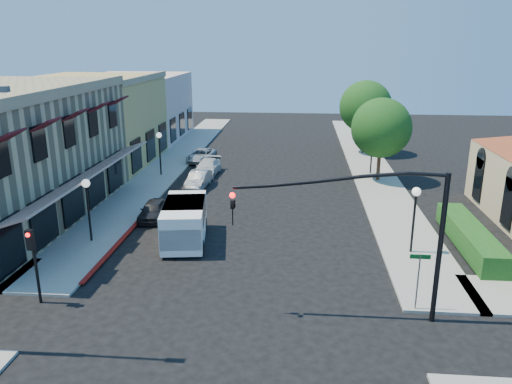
# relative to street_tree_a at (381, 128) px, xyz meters

# --- Properties ---
(ground) EXTENTS (120.00, 120.00, 0.00)m
(ground) POSITION_rel_street_tree_a_xyz_m (-8.80, -22.00, -4.19)
(ground) COLOR black
(ground) RESTS_ON ground
(sidewalk_left) EXTENTS (3.50, 50.00, 0.12)m
(sidewalk_left) POSITION_rel_street_tree_a_xyz_m (-17.55, 5.00, -4.13)
(sidewalk_left) COLOR gray
(sidewalk_left) RESTS_ON ground
(sidewalk_right) EXTENTS (3.50, 50.00, 0.12)m
(sidewalk_right) POSITION_rel_street_tree_a_xyz_m (-0.05, 5.00, -4.13)
(sidewalk_right) COLOR gray
(sidewalk_right) RESTS_ON ground
(curb_red_strip) EXTENTS (0.25, 10.00, 0.06)m
(curb_red_strip) POSITION_rel_street_tree_a_xyz_m (-15.70, -14.00, -4.19)
(curb_red_strip) COLOR maroon
(curb_red_strip) RESTS_ON ground
(yellow_stucco_building) EXTENTS (10.00, 12.00, 7.60)m
(yellow_stucco_building) POSITION_rel_street_tree_a_xyz_m (-24.30, 4.00, -0.39)
(yellow_stucco_building) COLOR tan
(yellow_stucco_building) RESTS_ON ground
(pink_stucco_building) EXTENTS (10.00, 12.00, 7.00)m
(pink_stucco_building) POSITION_rel_street_tree_a_xyz_m (-24.30, 16.00, -0.69)
(pink_stucco_building) COLOR #D1A69E
(pink_stucco_building) RESTS_ON ground
(hedge) EXTENTS (1.40, 8.00, 1.10)m
(hedge) POSITION_rel_street_tree_a_xyz_m (2.90, -13.00, -4.19)
(hedge) COLOR #185017
(hedge) RESTS_ON ground
(street_tree_a) EXTENTS (4.56, 4.56, 6.48)m
(street_tree_a) POSITION_rel_street_tree_a_xyz_m (0.00, 0.00, 0.00)
(street_tree_a) COLOR #372616
(street_tree_a) RESTS_ON ground
(street_tree_b) EXTENTS (4.94, 4.94, 7.02)m
(street_tree_b) POSITION_rel_street_tree_a_xyz_m (0.00, 10.00, 0.35)
(street_tree_b) COLOR #372616
(street_tree_b) RESTS_ON ground
(signal_mast_arm) EXTENTS (8.01, 0.39, 6.00)m
(signal_mast_arm) POSITION_rel_street_tree_a_xyz_m (-2.94, -20.50, -0.11)
(signal_mast_arm) COLOR black
(signal_mast_arm) RESTS_ON ground
(secondary_signal) EXTENTS (0.28, 0.42, 3.32)m
(secondary_signal) POSITION_rel_street_tree_a_xyz_m (-16.80, -20.59, -1.88)
(secondary_signal) COLOR black
(secondary_signal) RESTS_ON ground
(street_name_sign) EXTENTS (0.80, 0.06, 2.50)m
(street_name_sign) POSITION_rel_street_tree_a_xyz_m (-1.30, -19.80, -2.50)
(street_name_sign) COLOR #595B5E
(street_name_sign) RESTS_ON ground
(lamppost_left_near) EXTENTS (0.44, 0.44, 3.57)m
(lamppost_left_near) POSITION_rel_street_tree_a_xyz_m (-17.30, -14.00, -1.46)
(lamppost_left_near) COLOR black
(lamppost_left_near) RESTS_ON ground
(lamppost_left_far) EXTENTS (0.44, 0.44, 3.57)m
(lamppost_left_far) POSITION_rel_street_tree_a_xyz_m (-17.30, 0.00, -1.46)
(lamppost_left_far) COLOR black
(lamppost_left_far) RESTS_ON ground
(lamppost_right_near) EXTENTS (0.44, 0.44, 3.57)m
(lamppost_right_near) POSITION_rel_street_tree_a_xyz_m (-0.30, -14.00, -1.46)
(lamppost_right_near) COLOR black
(lamppost_right_near) RESTS_ON ground
(lamppost_right_far) EXTENTS (0.44, 0.44, 3.57)m
(lamppost_right_far) POSITION_rel_street_tree_a_xyz_m (-0.30, 2.00, -1.46)
(lamppost_right_far) COLOR black
(lamppost_right_far) RESTS_ON ground
(white_van) EXTENTS (2.78, 5.17, 2.18)m
(white_van) POSITION_rel_street_tree_a_xyz_m (-12.24, -13.46, -2.93)
(white_van) COLOR white
(white_van) RESTS_ON ground
(parked_car_a) EXTENTS (1.40, 3.40, 1.15)m
(parked_car_a) POSITION_rel_street_tree_a_xyz_m (-15.00, -10.00, -3.62)
(parked_car_a) COLOR black
(parked_car_a) RESTS_ON ground
(parked_car_b) EXTENTS (1.48, 3.78, 1.22)m
(parked_car_b) POSITION_rel_street_tree_a_xyz_m (-13.60, -3.00, -3.58)
(parked_car_b) COLOR #9C9EA1
(parked_car_b) RESTS_ON ground
(parked_car_c) EXTENTS (1.94, 4.30, 1.22)m
(parked_car_c) POSITION_rel_street_tree_a_xyz_m (-13.60, 0.71, -3.58)
(parked_car_c) COLOR silver
(parked_car_c) RESTS_ON ground
(parked_car_d) EXTENTS (2.44, 4.35, 1.15)m
(parked_car_d) POSITION_rel_street_tree_a_xyz_m (-15.00, 5.27, -3.62)
(parked_car_d) COLOR #ADAFB3
(parked_car_d) RESTS_ON ground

